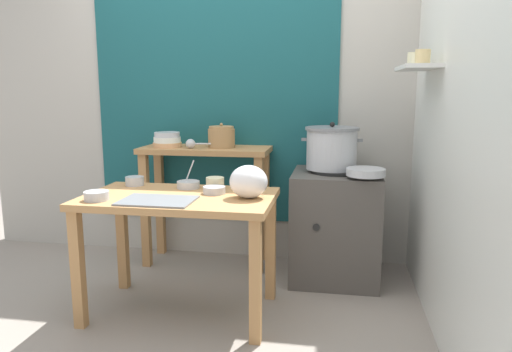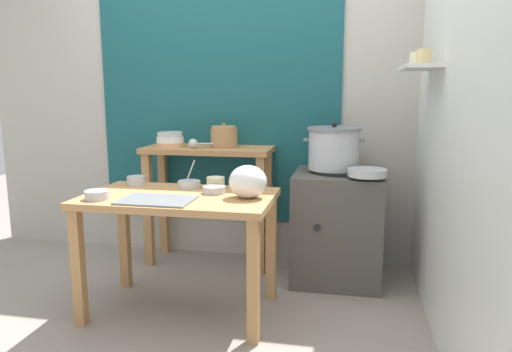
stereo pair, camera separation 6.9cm
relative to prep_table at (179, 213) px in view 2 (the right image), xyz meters
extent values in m
plane|color=gray|center=(0.10, 0.01, -0.61)|extent=(9.00, 9.00, 0.00)
cube|color=#B2ADA3|center=(0.20, 1.11, 0.69)|extent=(4.40, 0.10, 2.60)
cube|color=#195156|center=(-0.05, 1.05, 0.74)|extent=(1.90, 0.02, 2.10)
cube|color=silver|center=(1.50, 0.21, 0.69)|extent=(0.10, 3.20, 2.60)
cube|color=silver|center=(1.35, 0.41, 0.84)|extent=(0.20, 0.56, 0.02)
cylinder|color=#E5C684|center=(1.35, 0.23, 0.89)|extent=(0.08, 0.08, 0.08)
cylinder|color=beige|center=(1.35, 0.40, 0.89)|extent=(0.09, 0.09, 0.07)
cylinder|color=beige|center=(1.35, 0.53, 0.90)|extent=(0.08, 0.08, 0.08)
cube|color=#B27F4C|center=(0.00, 0.00, 0.09)|extent=(1.10, 0.66, 0.04)
cube|color=#B27F4C|center=(-0.50, -0.28, -0.27)|extent=(0.06, 0.06, 0.68)
cube|color=#B27F4C|center=(0.50, -0.28, -0.27)|extent=(0.06, 0.06, 0.68)
cube|color=#B27F4C|center=(-0.50, 0.28, -0.27)|extent=(0.06, 0.06, 0.68)
cube|color=#B27F4C|center=(0.50, 0.28, -0.27)|extent=(0.06, 0.06, 0.68)
cube|color=#B27F4C|center=(-0.08, 0.84, 0.27)|extent=(0.96, 0.40, 0.04)
cube|color=#B27F4C|center=(-0.51, 0.69, -0.18)|extent=(0.06, 0.06, 0.86)
cube|color=#B27F4C|center=(0.35, 0.69, -0.18)|extent=(0.06, 0.06, 0.86)
cube|color=#B27F4C|center=(-0.51, 0.99, -0.18)|extent=(0.06, 0.06, 0.86)
cube|color=#B27F4C|center=(0.35, 0.99, -0.18)|extent=(0.06, 0.06, 0.86)
cube|color=#4C4742|center=(0.90, 0.71, -0.23)|extent=(0.60, 0.60, 0.76)
cylinder|color=black|center=(0.90, 0.71, 0.16)|extent=(0.36, 0.36, 0.02)
cylinder|color=black|center=(0.78, 0.40, -0.16)|extent=(0.04, 0.02, 0.04)
cylinder|color=#B7BABF|center=(0.86, 0.73, 0.31)|extent=(0.34, 0.34, 0.27)
cylinder|color=slate|center=(0.86, 0.73, 0.45)|extent=(0.37, 0.37, 0.02)
sphere|color=black|center=(0.86, 0.73, 0.48)|extent=(0.04, 0.04, 0.04)
cube|color=slate|center=(0.67, 0.73, 0.37)|extent=(0.04, 0.02, 0.02)
cube|color=slate|center=(1.05, 0.73, 0.37)|extent=(0.04, 0.02, 0.02)
cylinder|color=#A37A4C|center=(0.05, 0.84, 0.36)|extent=(0.20, 0.20, 0.14)
cylinder|color=#A37A4C|center=(0.05, 0.84, 0.44)|extent=(0.18, 0.18, 0.02)
sphere|color=#A37A4C|center=(0.05, 0.84, 0.46)|extent=(0.02, 0.02, 0.02)
cylinder|color=tan|center=(-0.36, 0.80, 0.31)|extent=(0.21, 0.21, 0.04)
cylinder|color=silver|center=(-0.36, 0.80, 0.35)|extent=(0.20, 0.20, 0.04)
cylinder|color=#B7BABF|center=(-0.36, 0.80, 0.38)|extent=(0.19, 0.19, 0.04)
sphere|color=#B7BABF|center=(-0.16, 0.75, 0.33)|extent=(0.07, 0.07, 0.07)
cylinder|color=#B7BABF|center=(-0.03, 0.76, 0.33)|extent=(0.19, 0.04, 0.01)
cube|color=slate|center=(-0.06, -0.17, 0.12)|extent=(0.40, 0.28, 0.01)
ellipsoid|color=white|center=(0.41, 0.00, 0.20)|extent=(0.22, 0.18, 0.19)
cylinder|color=#B7BABF|center=(1.08, 0.50, 0.19)|extent=(0.25, 0.25, 0.05)
cylinder|color=#B7BABF|center=(-0.01, 0.21, 0.13)|extent=(0.14, 0.14, 0.04)
cylinder|color=beige|center=(-0.01, 0.21, 0.15)|extent=(0.12, 0.12, 0.01)
cylinder|color=#B7BABF|center=(-0.01, 0.22, 0.20)|extent=(0.08, 0.02, 0.17)
cylinder|color=#B7BABF|center=(0.37, 0.23, 0.14)|extent=(0.11, 0.11, 0.07)
cylinder|color=#337238|center=(0.37, 0.23, 0.17)|extent=(0.09, 0.09, 0.01)
cylinder|color=#B7BABF|center=(-0.37, 0.23, 0.14)|extent=(0.12, 0.12, 0.06)
cylinder|color=beige|center=(-0.37, 0.23, 0.16)|extent=(0.10, 0.10, 0.01)
cylinder|color=#B7BABF|center=(0.19, 0.08, 0.13)|extent=(0.13, 0.13, 0.04)
cylinder|color=beige|center=(0.19, 0.08, 0.15)|extent=(0.11, 0.11, 0.01)
cylinder|color=#B7BABF|center=(-0.41, -0.20, 0.14)|extent=(0.14, 0.14, 0.05)
cylinder|color=maroon|center=(-0.41, -0.20, 0.16)|extent=(0.12, 0.12, 0.01)
cylinder|color=beige|center=(0.16, 0.22, 0.15)|extent=(0.11, 0.11, 0.07)
cylinder|color=#337238|center=(0.16, 0.22, 0.17)|extent=(0.10, 0.10, 0.01)
camera|label=1|loc=(0.90, -2.58, 0.71)|focal=33.48mm
camera|label=2|loc=(0.97, -2.57, 0.71)|focal=33.48mm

